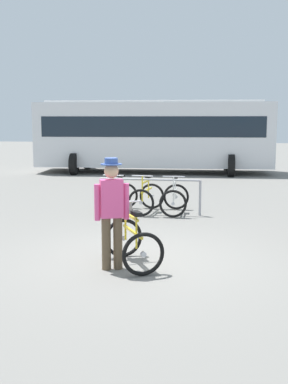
{
  "coord_description": "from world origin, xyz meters",
  "views": [
    {
      "loc": [
        1.03,
        -7.46,
        2.29
      ],
      "look_at": [
        -0.03,
        0.83,
        1.0
      ],
      "focal_mm": 43.96,
      "sensor_mm": 36.0,
      "label": 1
    }
  ],
  "objects_px": {
    "racked_bike_yellow": "(147,198)",
    "featured_bicycle": "(130,234)",
    "bus_distant": "(154,132)",
    "racked_bike_white": "(175,199)",
    "person_with_featured_bike": "(112,209)",
    "racked_bike_lime": "(119,197)"
  },
  "relations": [
    {
      "from": "racked_bike_white",
      "to": "person_with_featured_bike",
      "type": "height_order",
      "value": "person_with_featured_bike"
    },
    {
      "from": "person_with_featured_bike",
      "to": "bus_distant",
      "type": "bearing_deg",
      "value": 93.36
    },
    {
      "from": "racked_bike_lime",
      "to": "racked_bike_yellow",
      "type": "distance_m",
      "value": 0.7
    },
    {
      "from": "person_with_featured_bike",
      "to": "bus_distant",
      "type": "distance_m",
      "value": 13.56
    },
    {
      "from": "racked_bike_white",
      "to": "bus_distant",
      "type": "xyz_separation_m",
      "value": [
        -1.48,
        9.01,
        1.37
      ]
    },
    {
      "from": "racked_bike_white",
      "to": "person_with_featured_bike",
      "type": "relative_size",
      "value": 0.65
    },
    {
      "from": "racked_bike_lime",
      "to": "racked_bike_white",
      "type": "bearing_deg",
      "value": -2.38
    },
    {
      "from": "bus_distant",
      "to": "featured_bicycle",
      "type": "bearing_deg",
      "value": -85.54
    },
    {
      "from": "featured_bicycle",
      "to": "racked_bike_yellow",
      "type": "bearing_deg",
      "value": 93.42
    },
    {
      "from": "racked_bike_lime",
      "to": "racked_bike_yellow",
      "type": "bearing_deg",
      "value": -2.38
    },
    {
      "from": "racked_bike_yellow",
      "to": "bus_distant",
      "type": "height_order",
      "value": "bus_distant"
    },
    {
      "from": "bus_distant",
      "to": "racked_bike_lime",
      "type": "bearing_deg",
      "value": -89.5
    },
    {
      "from": "racked_bike_yellow",
      "to": "racked_bike_white",
      "type": "bearing_deg",
      "value": -2.38
    },
    {
      "from": "racked_bike_white",
      "to": "featured_bicycle",
      "type": "xyz_separation_m",
      "value": [
        -0.45,
        -4.19,
        0.12
      ]
    },
    {
      "from": "featured_bicycle",
      "to": "bus_distant",
      "type": "xyz_separation_m",
      "value": [
        -1.03,
        13.2,
        1.25
      ]
    },
    {
      "from": "racked_bike_lime",
      "to": "person_with_featured_bike",
      "type": "distance_m",
      "value": 4.65
    },
    {
      "from": "featured_bicycle",
      "to": "person_with_featured_bike",
      "type": "bearing_deg",
      "value": -126.88
    },
    {
      "from": "racked_bike_yellow",
      "to": "bus_distant",
      "type": "relative_size",
      "value": 0.12
    },
    {
      "from": "person_with_featured_bike",
      "to": "bus_distant",
      "type": "xyz_separation_m",
      "value": [
        -0.79,
        13.51,
        0.79
      ]
    },
    {
      "from": "person_with_featured_bike",
      "to": "racked_bike_yellow",
      "type": "bearing_deg",
      "value": 90.22
    },
    {
      "from": "racked_bike_white",
      "to": "person_with_featured_bike",
      "type": "xyz_separation_m",
      "value": [
        -0.68,
        -4.5,
        0.58
      ]
    },
    {
      "from": "racked_bike_yellow",
      "to": "featured_bicycle",
      "type": "xyz_separation_m",
      "value": [
        0.25,
        -4.22,
        0.12
      ]
    }
  ]
}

